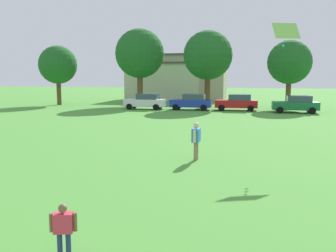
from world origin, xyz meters
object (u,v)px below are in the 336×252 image
tree_far_left (58,65)px  tree_left (140,54)px  adult_bystander (196,138)px  parked_car_red_2 (237,102)px  kite (286,32)px  tree_right (208,56)px  child_kite_flyer (63,227)px  parked_car_green_3 (296,104)px  parked_car_white_0 (146,101)px  tree_far_right (290,62)px  parked_car_blue_1 (192,102)px

tree_far_left → tree_left: size_ratio=0.79×
adult_bystander → parked_car_red_2: parked_car_red_2 is taller
kite → tree_right: bearing=104.5°
parked_car_red_2 → kite: bearing=97.5°
tree_left → parked_car_red_2: bearing=-21.4°
child_kite_flyer → kite: size_ratio=0.84×
tree_left → tree_right: 8.40m
kite → tree_far_left: tree_far_left is taller
tree_left → parked_car_green_3: bearing=-18.8°
parked_car_green_3 → parked_car_white_0: bearing=-2.7°
parked_car_red_2 → tree_far_left: bearing=-7.8°
kite → parked_car_white_0: bearing=122.3°
parked_car_white_0 → tree_far_left: (-12.11, 3.58, 4.03)m
adult_bystander → parked_car_red_2: bearing=-178.3°
child_kite_flyer → tree_right: size_ratio=0.13×
parked_car_green_3 → tree_far_right: bearing=-87.5°
kite → parked_car_white_0: kite is taller
parked_car_white_0 → kite: bearing=122.3°
child_kite_flyer → parked_car_red_2: size_ratio=0.26×
tree_far_left → tree_left: (9.96, 1.64, 1.33)m
adult_bystander → parked_car_blue_1: parked_car_blue_1 is taller
parked_car_green_3 → tree_far_left: 28.07m
parked_car_blue_1 → tree_far_right: size_ratio=0.58×
child_kite_flyer → tree_far_right: 37.21m
adult_bystander → tree_right: 27.48m
kite → parked_car_blue_1: 21.68m
tree_far_left → tree_left: bearing=9.4°
parked_car_green_3 → tree_far_left: bearing=-8.9°
tree_left → tree_right: bearing=-6.6°
parked_car_red_2 → parked_car_green_3: size_ratio=1.00×
child_kite_flyer → tree_far_left: 40.42m
kite → parked_car_red_2: size_ratio=0.31×
kite → tree_left: 28.67m
tree_left → tree_right: (8.33, -0.97, -0.36)m
tree_far_right → parked_car_blue_1: bearing=-158.0°
adult_bystander → parked_car_blue_1: bearing=-166.6°
parked_car_blue_1 → parked_car_red_2: size_ratio=1.00×
kite → tree_far_left: (-24.44, 23.10, -0.74)m
tree_right → child_kite_flyer: bearing=-88.4°
kite → tree_far_right: bearing=83.4°
kite → child_kite_flyer: bearing=-112.9°
tree_far_left → tree_far_right: tree_far_right is taller
parked_car_green_3 → parked_car_red_2: bearing=-13.0°
child_kite_flyer → parked_car_red_2: (2.49, 32.26, 0.19)m
adult_bystander → kite: (3.77, 3.17, 4.66)m
parked_car_red_2 → tree_far_left: (-21.79, 3.00, 4.03)m
adult_bystander → tree_far_right: size_ratio=0.22×
parked_car_blue_1 → parked_car_red_2: bearing=-176.7°
parked_car_red_2 → tree_far_right: bearing=-144.8°
child_kite_flyer → tree_right: (-1.01, 35.94, 5.19)m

